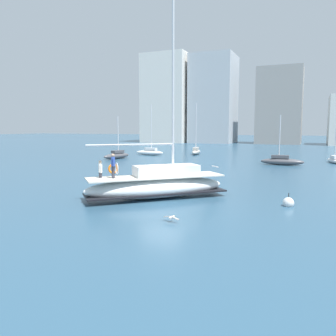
% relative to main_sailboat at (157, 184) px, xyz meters
% --- Properties ---
extents(ground_plane, '(400.00, 400.00, 0.00)m').
position_rel_main_sailboat_xyz_m(ground_plane, '(0.73, -0.72, -0.91)').
color(ground_plane, '#2D516B').
extents(main_sailboat, '(8.61, 8.36, 13.75)m').
position_rel_main_sailboat_xyz_m(main_sailboat, '(0.00, 0.00, 0.00)').
color(main_sailboat, white).
rests_on(main_sailboat, ground).
extents(moored_sloop_near, '(5.29, 1.42, 6.27)m').
position_rel_main_sailboat_xyz_m(moored_sloop_near, '(5.97, 24.33, -0.38)').
color(moored_sloop_near, '#4C4C51').
rests_on(moored_sloop_near, ground).
extents(moored_sloop_far, '(2.05, 3.84, 4.58)m').
position_rel_main_sailboat_xyz_m(moored_sloop_far, '(12.12, 29.50, -0.50)').
color(moored_sloop_far, white).
rests_on(moored_sloop_far, ground).
extents(moored_catamaran, '(5.36, 1.62, 8.55)m').
position_rel_main_sailboat_xyz_m(moored_catamaran, '(-16.23, 31.66, -0.33)').
color(moored_catamaran, white).
rests_on(moored_catamaran, ground).
extents(moored_cutter_left, '(2.23, 5.49, 6.40)m').
position_rel_main_sailboat_xyz_m(moored_cutter_left, '(-17.76, 23.53, -0.37)').
color(moored_cutter_left, '#4C4C51').
rests_on(moored_cutter_left, ground).
extents(moored_cutter_right, '(2.09, 5.45, 8.90)m').
position_rel_main_sailboat_xyz_m(moored_cutter_right, '(-9.42, 36.34, -0.32)').
color(moored_cutter_right, '#B7B2A8').
rests_on(moored_cutter_right, ground).
extents(seagull, '(0.91, 0.48, 0.16)m').
position_rel_main_sailboat_xyz_m(seagull, '(3.13, -5.04, -0.68)').
color(seagull, silver).
rests_on(seagull, ground).
extents(mooring_buoy, '(0.67, 0.67, 0.93)m').
position_rel_main_sailboat_xyz_m(mooring_buoy, '(8.26, 0.90, -0.71)').
color(mooring_buoy, silver).
rests_on(mooring_buoy, ground).
extents(waterfront_buildings, '(84.16, 18.46, 27.57)m').
position_rel_main_sailboat_xyz_m(waterfront_buildings, '(-8.48, 83.71, 10.53)').
color(waterfront_buildings, silver).
rests_on(waterfront_buildings, ground).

